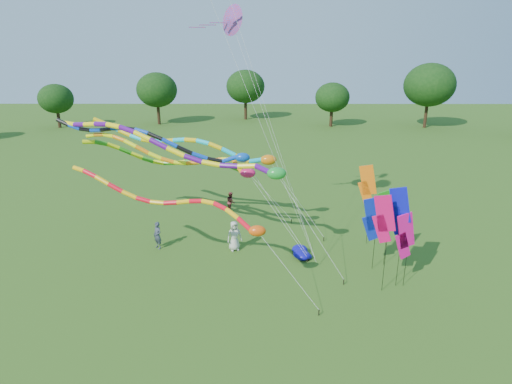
{
  "coord_description": "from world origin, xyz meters",
  "views": [
    {
      "loc": [
        -0.75,
        -17.25,
        11.49
      ],
      "look_at": [
        -0.84,
        2.84,
        4.8
      ],
      "focal_mm": 30.0,
      "sensor_mm": 36.0,
      "label": 1
    }
  ],
  "objects_px": {
    "blue_nylon_heap": "(305,253)",
    "person_a": "(234,236)",
    "tube_kite_orange": "(187,158)",
    "person_c": "(231,202)",
    "person_b": "(158,235)",
    "tube_kite_red": "(185,206)"
  },
  "relations": [
    {
      "from": "person_b",
      "to": "person_c",
      "type": "bearing_deg",
      "value": 98.08
    },
    {
      "from": "blue_nylon_heap",
      "to": "person_c",
      "type": "bearing_deg",
      "value": 123.62
    },
    {
      "from": "blue_nylon_heap",
      "to": "person_b",
      "type": "bearing_deg",
      "value": 173.56
    },
    {
      "from": "blue_nylon_heap",
      "to": "person_a",
      "type": "xyz_separation_m",
      "value": [
        -4.18,
        0.77,
        0.72
      ]
    },
    {
      "from": "tube_kite_red",
      "to": "person_c",
      "type": "xyz_separation_m",
      "value": [
        1.54,
        10.26,
        -3.49
      ]
    },
    {
      "from": "tube_kite_orange",
      "to": "person_c",
      "type": "relative_size",
      "value": 8.45
    },
    {
      "from": "person_a",
      "to": "person_c",
      "type": "relative_size",
      "value": 1.19
    },
    {
      "from": "tube_kite_red",
      "to": "blue_nylon_heap",
      "type": "bearing_deg",
      "value": 49.96
    },
    {
      "from": "person_a",
      "to": "blue_nylon_heap",
      "type": "bearing_deg",
      "value": -30.49
    },
    {
      "from": "person_a",
      "to": "person_b",
      "type": "relative_size",
      "value": 1.09
    },
    {
      "from": "tube_kite_orange",
      "to": "person_a",
      "type": "height_order",
      "value": "tube_kite_orange"
    },
    {
      "from": "tube_kite_orange",
      "to": "person_b",
      "type": "relative_size",
      "value": 7.75
    },
    {
      "from": "person_b",
      "to": "person_c",
      "type": "xyz_separation_m",
      "value": [
        4.07,
        6.18,
        -0.07
      ]
    },
    {
      "from": "tube_kite_orange",
      "to": "tube_kite_red",
      "type": "bearing_deg",
      "value": -65.49
    },
    {
      "from": "person_c",
      "to": "person_a",
      "type": "bearing_deg",
      "value": 169.68
    },
    {
      "from": "blue_nylon_heap",
      "to": "person_a",
      "type": "bearing_deg",
      "value": 169.57
    },
    {
      "from": "tube_kite_orange",
      "to": "person_b",
      "type": "xyz_separation_m",
      "value": [
        -1.96,
        -0.32,
        -4.73
      ]
    },
    {
      "from": "person_c",
      "to": "person_b",
      "type": "bearing_deg",
      "value": 131.03
    },
    {
      "from": "tube_kite_orange",
      "to": "person_c",
      "type": "height_order",
      "value": "tube_kite_orange"
    },
    {
      "from": "tube_kite_orange",
      "to": "person_b",
      "type": "bearing_deg",
      "value": -153.48
    },
    {
      "from": "tube_kite_red",
      "to": "person_a",
      "type": "distance_m",
      "value": 5.53
    },
    {
      "from": "blue_nylon_heap",
      "to": "person_c",
      "type": "height_order",
      "value": "person_c"
    }
  ]
}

